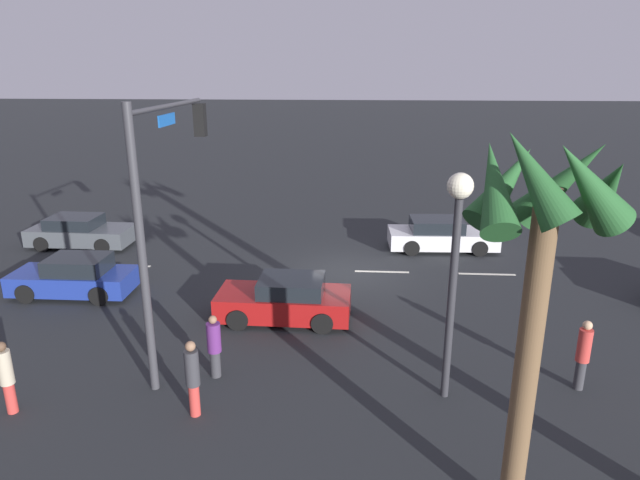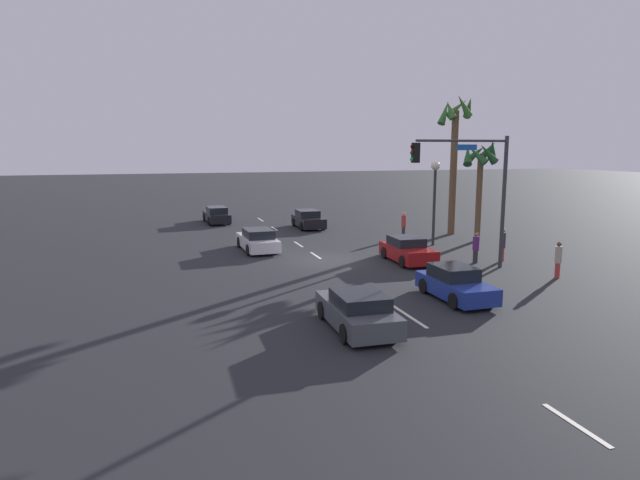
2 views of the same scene
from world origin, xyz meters
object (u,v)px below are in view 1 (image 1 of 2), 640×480
object	(u,v)px
car_2	(286,300)
streetlamp	(456,242)
car_0	(75,277)
traffic_signal	(165,188)
car_5	(441,235)
pedestrian_3	(583,353)
car_4	(80,232)
pedestrian_1	(193,376)
pedestrian_2	(214,345)
palm_tree_1	(542,231)
pedestrian_0	(6,375)

from	to	relation	value
car_2	streetlamp	size ratio (longest dim) A/B	0.76
car_0	traffic_signal	size ratio (longest dim) A/B	0.59
car_5	pedestrian_3	distance (m)	10.66
car_4	streetlamp	world-z (taller)	streetlamp
streetlamp	pedestrian_1	size ratio (longest dim) A/B	2.93
pedestrian_3	pedestrian_2	bearing A→B (deg)	0.16
streetlamp	pedestrian_3	world-z (taller)	streetlamp
car_0	pedestrian_2	bearing A→B (deg)	141.32
car_0	palm_tree_1	world-z (taller)	palm_tree_1
pedestrian_0	pedestrian_3	size ratio (longest dim) A/B	0.98
car_0	traffic_signal	distance (m)	7.15
palm_tree_1	traffic_signal	bearing A→B (deg)	-34.77
car_5	pedestrian_2	distance (m)	12.65
car_0	pedestrian_2	xyz separation A→B (m)	(-5.99, 4.80, 0.24)
car_0	car_2	xyz separation A→B (m)	(-7.33, 1.43, 0.01)
car_4	pedestrian_3	distance (m)	19.82
palm_tree_1	pedestrian_3	bearing A→B (deg)	-123.48
traffic_signal	pedestrian_0	bearing A→B (deg)	44.92
car_0	pedestrian_2	size ratio (longest dim) A/B	2.41
car_5	streetlamp	world-z (taller)	streetlamp
streetlamp	palm_tree_1	world-z (taller)	palm_tree_1
car_2	pedestrian_0	bearing A→B (deg)	43.07
car_4	palm_tree_1	size ratio (longest dim) A/B	0.64
streetlamp	pedestrian_3	size ratio (longest dim) A/B	2.98
pedestrian_2	pedestrian_3	distance (m)	8.82
car_2	pedestrian_0	xyz separation A→B (m)	(5.51, 5.15, 0.30)
car_4	traffic_signal	xyz separation A→B (m)	(-7.04, 8.86, 3.93)
pedestrian_0	palm_tree_1	bearing A→B (deg)	167.54
pedestrian_1	palm_tree_1	bearing A→B (deg)	158.43
traffic_signal	pedestrian_1	xyz separation A→B (m)	(-1.23, 2.70, -3.58)
car_2	pedestrian_1	size ratio (longest dim) A/B	2.24
car_2	car_4	size ratio (longest dim) A/B	0.94
traffic_signal	pedestrian_2	xyz separation A→B (m)	(-1.30, 1.09, -3.68)
car_2	pedestrian_3	distance (m)	8.21
car_2	palm_tree_1	world-z (taller)	palm_tree_1
traffic_signal	pedestrian_2	bearing A→B (deg)	139.88
traffic_signal	pedestrian_1	world-z (taller)	traffic_signal
pedestrian_0	pedestrian_2	size ratio (longest dim) A/B	1.06
car_4	pedestrian_0	distance (m)	12.45
traffic_signal	palm_tree_1	distance (m)	9.05
car_4	car_5	size ratio (longest dim) A/B	0.95
car_4	palm_tree_1	xyz separation A→B (m)	(-14.46, 14.01, 4.50)
car_2	pedestrian_2	bearing A→B (deg)	68.40
car_0	pedestrian_1	xyz separation A→B (m)	(-5.93, 6.41, 0.35)
pedestrian_2	palm_tree_1	size ratio (longest dim) A/B	0.25
car_0	pedestrian_0	xyz separation A→B (m)	(-1.81, 6.58, 0.31)
pedestrian_3	car_0	bearing A→B (deg)	-17.86
pedestrian_0	palm_tree_1	xyz separation A→B (m)	(-10.30, 2.28, 4.19)
traffic_signal	palm_tree_1	xyz separation A→B (m)	(-7.42, 5.15, 0.57)
traffic_signal	pedestrian_3	size ratio (longest dim) A/B	3.77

